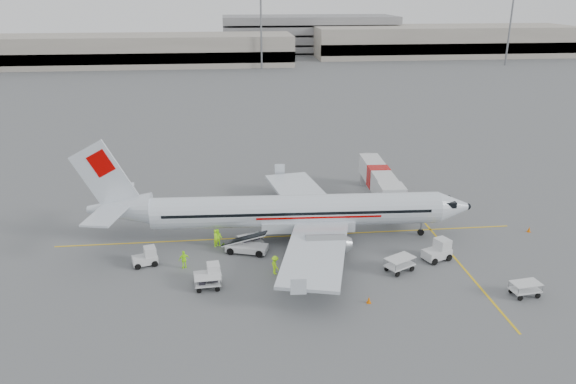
% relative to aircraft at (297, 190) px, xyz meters
% --- Properties ---
extents(ground, '(360.00, 360.00, 0.00)m').
position_rel_aircraft_xyz_m(ground, '(-0.56, 0.65, -4.91)').
color(ground, '#56595B').
extents(stripe_lead, '(44.00, 0.20, 0.01)m').
position_rel_aircraft_xyz_m(stripe_lead, '(-0.56, 0.65, -4.90)').
color(stripe_lead, yellow).
rests_on(stripe_lead, ground).
extents(stripe_cross, '(0.20, 20.00, 0.01)m').
position_rel_aircraft_xyz_m(stripe_cross, '(13.44, -7.35, -4.90)').
color(stripe_cross, yellow).
rests_on(stripe_cross, ground).
extents(terminal_west, '(110.00, 22.00, 9.00)m').
position_rel_aircraft_xyz_m(terminal_west, '(-40.56, 130.65, -0.41)').
color(terminal_west, gray).
rests_on(terminal_west, ground).
extents(terminal_east, '(90.00, 26.00, 10.00)m').
position_rel_aircraft_xyz_m(terminal_east, '(69.44, 145.65, 0.09)').
color(terminal_east, gray).
rests_on(terminal_east, ground).
extents(parking_garage, '(62.00, 24.00, 14.00)m').
position_rel_aircraft_xyz_m(parking_garage, '(24.44, 160.65, 2.09)').
color(parking_garage, slate).
rests_on(parking_garage, ground).
extents(treeline, '(300.00, 3.00, 6.00)m').
position_rel_aircraft_xyz_m(treeline, '(-0.56, 175.65, -1.91)').
color(treeline, black).
rests_on(treeline, ground).
extents(mast_center, '(3.20, 1.20, 22.00)m').
position_rel_aircraft_xyz_m(mast_center, '(4.44, 118.65, 6.09)').
color(mast_center, slate).
rests_on(mast_center, ground).
extents(mast_east, '(3.20, 1.20, 22.00)m').
position_rel_aircraft_xyz_m(mast_east, '(79.44, 118.65, 6.09)').
color(mast_east, slate).
rests_on(mast_east, ground).
extents(aircraft, '(36.87, 29.54, 9.82)m').
position_rel_aircraft_xyz_m(aircraft, '(0.00, 0.00, 0.00)').
color(aircraft, silver).
rests_on(aircraft, ground).
extents(jet_bridge, '(3.49, 15.30, 3.99)m').
position_rel_aircraft_xyz_m(jet_bridge, '(10.19, 8.91, -2.91)').
color(jet_bridge, silver).
rests_on(jet_bridge, ground).
extents(belt_loader, '(5.25, 3.25, 2.67)m').
position_rel_aircraft_xyz_m(belt_loader, '(-4.87, -2.47, -3.57)').
color(belt_loader, silver).
rests_on(belt_loader, ground).
extents(tug_fore, '(2.76, 2.18, 1.87)m').
position_rel_aircraft_xyz_m(tug_fore, '(11.67, -5.74, -3.97)').
color(tug_fore, silver).
rests_on(tug_fore, ground).
extents(tug_mid, '(2.32, 1.50, 1.69)m').
position_rel_aircraft_xyz_m(tug_mid, '(-8.25, -7.73, -4.06)').
color(tug_mid, silver).
rests_on(tug_mid, ground).
extents(tug_aft, '(2.34, 1.73, 1.62)m').
position_rel_aircraft_xyz_m(tug_aft, '(-13.70, -3.98, -4.10)').
color(tug_aft, silver).
rests_on(tug_aft, ground).
extents(cart_loaded_a, '(2.52, 2.03, 1.14)m').
position_rel_aircraft_xyz_m(cart_loaded_a, '(-4.50, -1.35, -4.34)').
color(cart_loaded_a, silver).
rests_on(cart_loaded_a, ground).
extents(cart_loaded_b, '(2.13, 1.34, 1.07)m').
position_rel_aircraft_xyz_m(cart_loaded_b, '(-8.21, -8.68, -4.37)').
color(cart_loaded_b, silver).
rests_on(cart_loaded_b, ground).
extents(cart_empty_a, '(2.85, 2.46, 1.28)m').
position_rel_aircraft_xyz_m(cart_empty_a, '(7.81, -7.43, -4.27)').
color(cart_empty_a, silver).
rests_on(cart_empty_a, ground).
extents(cart_empty_b, '(2.38, 1.60, 1.16)m').
position_rel_aircraft_xyz_m(cart_empty_b, '(16.31, -12.43, -4.33)').
color(cart_empty_b, silver).
rests_on(cart_empty_b, ground).
extents(cone_nose, '(0.33, 0.33, 0.54)m').
position_rel_aircraft_xyz_m(cone_nose, '(22.86, -0.94, -4.64)').
color(cone_nose, '#E66502').
rests_on(cone_nose, ground).
extents(cone_port, '(0.37, 0.37, 0.60)m').
position_rel_aircraft_xyz_m(cone_port, '(1.55, 14.90, -4.61)').
color(cone_port, '#E66502').
rests_on(cone_port, ground).
extents(cone_stbd, '(0.33, 0.33, 0.54)m').
position_rel_aircraft_xyz_m(cone_stbd, '(4.01, -12.13, -4.64)').
color(cone_stbd, '#E66502').
rests_on(cone_stbd, ground).
extents(crew_a, '(0.69, 0.72, 1.66)m').
position_rel_aircraft_xyz_m(crew_a, '(-7.64, -0.85, -4.08)').
color(crew_a, '#97E114').
rests_on(crew_a, ground).
extents(crew_b, '(0.98, 0.87, 1.68)m').
position_rel_aircraft_xyz_m(crew_b, '(-7.46, -0.85, -4.07)').
color(crew_b, '#97E114').
rests_on(crew_b, ground).
extents(crew_c, '(0.96, 1.21, 1.63)m').
position_rel_aircraft_xyz_m(crew_c, '(-2.68, -6.75, -4.09)').
color(crew_c, '#97E114').
rests_on(crew_c, ground).
extents(crew_d, '(1.03, 0.70, 1.62)m').
position_rel_aircraft_xyz_m(crew_d, '(-10.29, -4.89, -4.10)').
color(crew_d, '#97E114').
rests_on(crew_d, ground).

